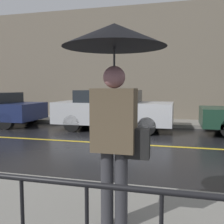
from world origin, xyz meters
TOP-DOWN VIEW (x-y plane):
  - ground_plane at (0.00, 0.00)m, footprint 80.00×80.00m
  - sidewalk_far at (0.00, 4.19)m, footprint 28.00×1.79m
  - lane_marking at (0.00, 0.00)m, footprint 25.20×0.12m
  - building_storefront at (0.00, 5.23)m, footprint 28.00×0.30m
  - pedestrian at (0.53, -4.50)m, footprint 1.02×1.02m
  - car_silver at (-1.23, 2.25)m, footprint 4.27×1.70m

SIDE VIEW (x-z plane):
  - ground_plane at x=0.00m, z-range 0.00..0.00m
  - lane_marking at x=0.00m, z-range 0.00..0.01m
  - sidewalk_far at x=0.00m, z-range 0.00..0.13m
  - car_silver at x=-1.23m, z-range 0.02..1.49m
  - pedestrian at x=0.53m, z-range 0.73..2.79m
  - building_storefront at x=0.00m, z-range 0.00..5.30m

